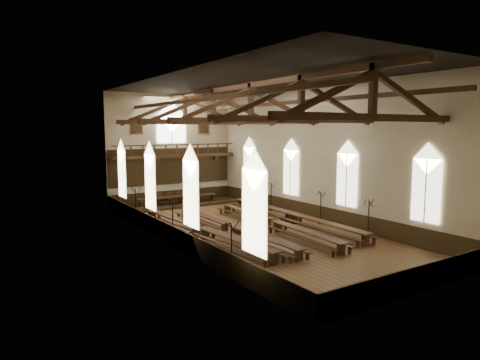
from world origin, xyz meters
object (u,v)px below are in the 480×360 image
object	(u,v)px
refectory_row_c	(273,222)
high_table	(178,197)
refectory_row_a	(200,229)
dais	(178,205)
candelabrum_left_mid	(173,229)
candelabrum_left_near	(231,258)
candelabrum_left_far	(136,211)
candelabrum_right_mid	(321,214)
refectory_row_b	(231,227)
candelabrum_right_far	(271,202)
refectory_row_d	(291,215)
candelabrum_right_near	(368,225)

from	to	relation	value
refectory_row_c	high_table	distance (m)	12.09
refectory_row_a	dais	size ratio (longest dim) A/B	1.28
high_table	candelabrum_left_mid	world-z (taller)	candelabrum_left_mid
candelabrum_left_near	candelabrum_left_far	distance (m)	13.63
candelabrum_right_mid	candelabrum_left_mid	bearing A→B (deg)	174.15
candelabrum_left_near	candelabrum_left_mid	distance (m)	6.83
refectory_row_a	refectory_row_c	size ratio (longest dim) A/B	1.03
refectory_row_c	candelabrum_left_near	world-z (taller)	candelabrum_left_near
refectory_row_a	candelabrum_left_far	distance (m)	7.13
refectory_row_b	refectory_row_c	distance (m)	3.22
dais	candelabrum_left_near	distance (m)	18.78
candelabrum_left_mid	dais	bearing A→B (deg)	64.34
dais	candelabrum_right_far	world-z (taller)	candelabrum_right_far
refectory_row_c	candelabrum_left_mid	bearing A→B (deg)	173.29
refectory_row_d	candelabrum_left_near	xyz separation A→B (m)	(-9.35, -6.90, 0.18)
refectory_row_a	candelabrum_left_mid	distance (m)	1.83
dais	candelabrum_right_mid	distance (m)	13.58
refectory_row_c	candelabrum_right_mid	xyz separation A→B (m)	(4.07, -0.31, 0.22)
refectory_row_c	dais	size ratio (longest dim) A/B	1.25
refectory_row_a	candelabrum_right_far	size ratio (longest dim) A/B	5.95
dais	refectory_row_b	bearing A→B (deg)	-97.49
refectory_row_a	refectory_row_c	xyz separation A→B (m)	(5.21, -0.73, -0.03)
refectory_row_c	high_table	xyz separation A→B (m)	(-1.67, 11.98, 0.24)
high_table	candelabrum_left_far	bearing A→B (deg)	-140.91
refectory_row_b	candelabrum_left_far	world-z (taller)	candelabrum_left_far
refectory_row_a	high_table	distance (m)	11.79
candelabrum_left_far	refectory_row_b	bearing A→B (deg)	-62.36
refectory_row_b	refectory_row_d	world-z (taller)	refectory_row_d
refectory_row_b	refectory_row_d	xyz separation A→B (m)	(5.53, 0.57, 0.08)
refectory_row_c	candelabrum_right_near	size ratio (longest dim) A/B	5.87
candelabrum_left_far	candelabrum_right_mid	size ratio (longest dim) A/B	1.06
refectory_row_d	candelabrum_right_mid	distance (m)	2.13
refectory_row_c	candelabrum_left_far	world-z (taller)	candelabrum_left_far
refectory_row_a	refectory_row_b	distance (m)	2.05
candelabrum_left_near	high_table	bearing A→B (deg)	73.41
refectory_row_d	candelabrum_left_mid	xyz separation A→B (m)	(-9.35, -0.07, 0.20)
candelabrum_left_mid	candelabrum_right_mid	bearing A→B (deg)	-5.85
refectory_row_a	candelabrum_right_far	bearing A→B (deg)	27.98
refectory_row_c	candelabrum_right_near	bearing A→B (deg)	-49.17
refectory_row_a	refectory_row_d	world-z (taller)	refectory_row_d
dais	candelabrum_left_mid	size ratio (longest dim) A/B	4.36
candelabrum_left_mid	refectory_row_d	bearing A→B (deg)	0.42
candelabrum_right_near	candelabrum_right_mid	xyz separation A→B (m)	(0.00, 4.40, 0.01)
candelabrum_left_far	refectory_row_c	bearing A→B (deg)	-47.34
dais	candelabrum_right_mid	xyz separation A→B (m)	(5.74, -12.29, 0.65)
refectory_row_d	candelabrum_right_mid	size ratio (longest dim) A/B	6.13
high_table	candelabrum_left_mid	size ratio (longest dim) A/B	2.78
refectory_row_b	high_table	distance (m)	11.76
refectory_row_b	candelabrum_right_near	world-z (taller)	candelabrum_right_near
refectory_row_b	refectory_row_c	xyz separation A→B (m)	(3.20, -0.32, 0.01)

